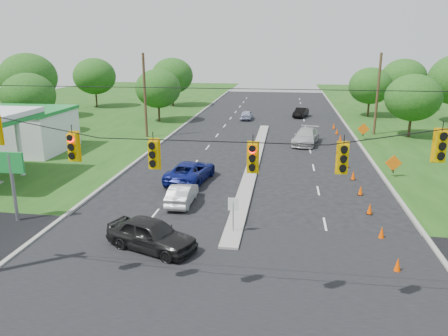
# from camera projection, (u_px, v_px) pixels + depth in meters

# --- Properties ---
(ground) EXTENTS (160.00, 160.00, 0.00)m
(ground) POSITION_uv_depth(u_px,v_px,m) (215.00, 295.00, 17.73)
(ground) COLOR black
(ground) RESTS_ON ground
(cross_street) EXTENTS (160.00, 14.00, 0.02)m
(cross_street) POSITION_uv_depth(u_px,v_px,m) (215.00, 295.00, 17.73)
(cross_street) COLOR black
(cross_street) RESTS_ON ground
(curb_left) EXTENTS (0.25, 110.00, 0.16)m
(curb_left) POSITION_uv_depth(u_px,v_px,m) (168.00, 138.00, 47.68)
(curb_left) COLOR gray
(curb_left) RESTS_ON ground
(curb_right) EXTENTS (0.25, 110.00, 0.16)m
(curb_right) POSITION_uv_depth(u_px,v_px,m) (359.00, 144.00, 44.93)
(curb_right) COLOR gray
(curb_right) RESTS_ON ground
(median) EXTENTS (1.00, 34.00, 0.18)m
(median) POSITION_uv_depth(u_px,v_px,m) (254.00, 162.00, 37.73)
(median) COLOR gray
(median) RESTS_ON ground
(median_sign) EXTENTS (0.55, 0.06, 2.05)m
(median_sign) POSITION_uv_depth(u_px,v_px,m) (233.00, 208.00, 23.04)
(median_sign) COLOR gray
(median_sign) RESTS_ON ground
(signal_span) EXTENTS (25.60, 0.32, 9.00)m
(signal_span) POSITION_uv_depth(u_px,v_px,m) (208.00, 186.00, 15.43)
(signal_span) COLOR #422D1C
(signal_span) RESTS_ON ground
(utility_pole_far_left) EXTENTS (0.28, 0.28, 9.00)m
(utility_pole_far_left) POSITION_uv_depth(u_px,v_px,m) (145.00, 96.00, 46.78)
(utility_pole_far_left) COLOR #422D1C
(utility_pole_far_left) RESTS_ON ground
(utility_pole_far_right) EXTENTS (0.28, 0.28, 9.00)m
(utility_pole_far_right) POSITION_uv_depth(u_px,v_px,m) (377.00, 95.00, 48.14)
(utility_pole_far_right) COLOR #422D1C
(utility_pole_far_right) RESTS_ON ground
(cone_0) EXTENTS (0.32, 0.32, 0.70)m
(cone_0) POSITION_uv_depth(u_px,v_px,m) (398.00, 265.00, 19.43)
(cone_0) COLOR #FB4C00
(cone_0) RESTS_ON ground
(cone_1) EXTENTS (0.32, 0.32, 0.70)m
(cone_1) POSITION_uv_depth(u_px,v_px,m) (382.00, 233.00, 22.76)
(cone_1) COLOR #FB4C00
(cone_1) RESTS_ON ground
(cone_2) EXTENTS (0.32, 0.32, 0.70)m
(cone_2) POSITION_uv_depth(u_px,v_px,m) (370.00, 209.00, 26.10)
(cone_2) COLOR #FB4C00
(cone_2) RESTS_ON ground
(cone_3) EXTENTS (0.32, 0.32, 0.70)m
(cone_3) POSITION_uv_depth(u_px,v_px,m) (361.00, 190.00, 29.43)
(cone_3) COLOR #FB4C00
(cone_3) RESTS_ON ground
(cone_4) EXTENTS (0.32, 0.32, 0.70)m
(cone_4) POSITION_uv_depth(u_px,v_px,m) (353.00, 175.00, 32.77)
(cone_4) COLOR #FB4C00
(cone_4) RESTS_ON ground
(cone_5) EXTENTS (0.32, 0.32, 0.70)m
(cone_5) POSITION_uv_depth(u_px,v_px,m) (347.00, 163.00, 36.10)
(cone_5) COLOR #FB4C00
(cone_5) RESTS_ON ground
(cone_6) EXTENTS (0.32, 0.32, 0.70)m
(cone_6) POSITION_uv_depth(u_px,v_px,m) (342.00, 153.00, 39.44)
(cone_6) COLOR #FB4C00
(cone_6) RESTS_ON ground
(cone_7) EXTENTS (0.32, 0.32, 0.70)m
(cone_7) POSITION_uv_depth(u_px,v_px,m) (344.00, 145.00, 42.69)
(cone_7) COLOR #FB4C00
(cone_7) RESTS_ON ground
(cone_8) EXTENTS (0.32, 0.32, 0.70)m
(cone_8) POSITION_uv_depth(u_px,v_px,m) (340.00, 138.00, 46.02)
(cone_8) COLOR #FB4C00
(cone_8) RESTS_ON ground
(cone_9) EXTENTS (0.32, 0.32, 0.70)m
(cone_9) POSITION_uv_depth(u_px,v_px,m) (337.00, 131.00, 49.36)
(cone_9) COLOR #FB4C00
(cone_9) RESTS_ON ground
(cone_10) EXTENTS (0.32, 0.32, 0.70)m
(cone_10) POSITION_uv_depth(u_px,v_px,m) (334.00, 126.00, 52.69)
(cone_10) COLOR #FB4C00
(cone_10) RESTS_ON ground
(work_sign_1) EXTENTS (1.27, 0.58, 1.37)m
(work_sign_1) POSITION_uv_depth(u_px,v_px,m) (393.00, 164.00, 33.10)
(work_sign_1) COLOR black
(work_sign_1) RESTS_ON ground
(work_sign_2) EXTENTS (1.27, 0.58, 1.37)m
(work_sign_2) POSITION_uv_depth(u_px,v_px,m) (363.00, 130.00, 46.44)
(work_sign_2) COLOR black
(work_sign_2) RESTS_ON ground
(tree_2) EXTENTS (5.88, 5.88, 6.86)m
(tree_2) POSITION_uv_depth(u_px,v_px,m) (28.00, 96.00, 48.67)
(tree_2) COLOR black
(tree_2) RESTS_ON ground
(tree_3) EXTENTS (7.56, 7.56, 8.82)m
(tree_3) POSITION_uv_depth(u_px,v_px,m) (28.00, 77.00, 58.67)
(tree_3) COLOR black
(tree_3) RESTS_ON ground
(tree_4) EXTENTS (6.72, 6.72, 7.84)m
(tree_4) POSITION_uv_depth(u_px,v_px,m) (95.00, 76.00, 69.73)
(tree_4) COLOR black
(tree_4) RESTS_ON ground
(tree_5) EXTENTS (5.88, 5.88, 6.86)m
(tree_5) POSITION_uv_depth(u_px,v_px,m) (158.00, 89.00, 56.56)
(tree_5) COLOR black
(tree_5) RESTS_ON ground
(tree_6) EXTENTS (6.72, 6.72, 7.84)m
(tree_6) POSITION_uv_depth(u_px,v_px,m) (172.00, 76.00, 70.95)
(tree_6) COLOR black
(tree_6) RESTS_ON ground
(tree_9) EXTENTS (5.88, 5.88, 6.86)m
(tree_9) POSITION_uv_depth(u_px,v_px,m) (413.00, 98.00, 46.75)
(tree_9) COLOR black
(tree_9) RESTS_ON ground
(tree_11) EXTENTS (6.72, 6.72, 7.84)m
(tree_11) POSITION_uv_depth(u_px,v_px,m) (404.00, 78.00, 66.05)
(tree_11) COLOR black
(tree_11) RESTS_ON ground
(tree_12) EXTENTS (5.88, 5.88, 6.86)m
(tree_12) POSITION_uv_depth(u_px,v_px,m) (370.00, 86.00, 60.36)
(tree_12) COLOR black
(tree_12) RESTS_ON ground
(black_sedan) EXTENTS (5.09, 3.49, 1.61)m
(black_sedan) POSITION_uv_depth(u_px,v_px,m) (151.00, 234.00, 21.46)
(black_sedan) COLOR black
(black_sedan) RESTS_ON ground
(white_sedan) EXTENTS (1.37, 3.91, 1.29)m
(white_sedan) POSITION_uv_depth(u_px,v_px,m) (182.00, 194.00, 27.74)
(white_sedan) COLOR #B9B9B9
(white_sedan) RESTS_ON ground
(blue_pickup) EXTENTS (3.27, 5.80, 1.53)m
(blue_pickup) POSITION_uv_depth(u_px,v_px,m) (191.00, 171.00, 32.35)
(blue_pickup) COLOR navy
(blue_pickup) RESTS_ON ground
(silver_car_far) EXTENTS (3.24, 5.79, 1.58)m
(silver_car_far) POSITION_uv_depth(u_px,v_px,m) (306.00, 137.00, 44.38)
(silver_car_far) COLOR #B7B7B7
(silver_car_far) RESTS_ON ground
(silver_car_oncoming) EXTENTS (1.55, 3.74, 1.27)m
(silver_car_oncoming) POSITION_uv_depth(u_px,v_px,m) (247.00, 115.00, 59.20)
(silver_car_oncoming) COLOR #A1A5C4
(silver_car_oncoming) RESTS_ON ground
(dark_car_receding) EXTENTS (2.42, 4.25, 1.32)m
(dark_car_receding) POSITION_uv_depth(u_px,v_px,m) (301.00, 112.00, 61.15)
(dark_car_receding) COLOR black
(dark_car_receding) RESTS_ON ground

